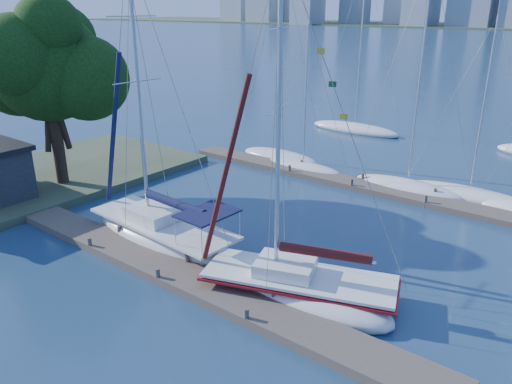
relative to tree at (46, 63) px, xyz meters
The scene contains 12 objects.
ground 16.85m from the tree, 13.63° to the right, with size 700.00×700.00×0.00m, color #172D4C.
near_dock 16.75m from the tree, 13.63° to the right, with size 26.00×2.00×0.40m, color #50433A.
far_dock 22.07m from the tree, 37.62° to the left, with size 30.00×1.80×0.36m, color #50433A.
shore 8.47m from the tree, behind, with size 12.00×22.00×0.50m, color #38472D.
tree is the anchor object (origin of this frame).
sailboat_navy 13.38m from the tree, ahead, with size 9.61×3.53×14.61m.
sailboat_maroon 20.94m from the tree, ahead, with size 9.05×5.50×14.19m.
bg_boat_0 18.15m from the tree, 62.90° to the left, with size 7.24×3.89×15.36m.
bg_boat_1 18.74m from the tree, 52.06° to the left, with size 6.71×3.70×10.73m.
bg_boat_2 24.30m from the tree, 37.18° to the left, with size 7.70×5.10×14.96m.
bg_boat_3 27.74m from the tree, 34.18° to the left, with size 8.36×2.90×11.42m.
bg_boat_6 29.04m from the tree, 74.03° to the left, with size 9.34×3.06×16.09m.
Camera 1 is at (15.20, -13.39, 11.56)m, focal length 35.00 mm.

